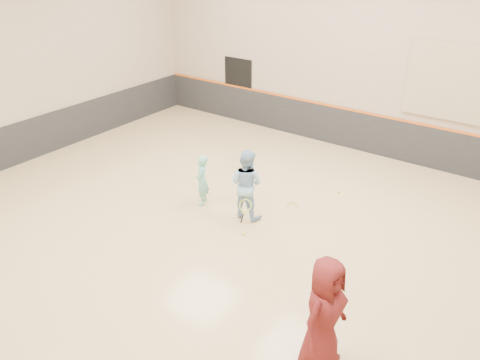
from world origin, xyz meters
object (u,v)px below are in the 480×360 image
Objects in this scene: young_man at (324,314)px; spare_racket at (293,204)px; instructor at (246,184)px; girl at (202,180)px.

young_man reaches higher than spare_racket.
instructor reaches higher than spare_racket.
young_man is (3.36, -2.81, 0.11)m from instructor.
girl is at bearing 65.02° from young_man.
girl is 0.76× the size of instructor.
young_man is 4.75m from spare_racket.
girl reaches higher than spare_racket.
young_man reaches higher than girl.
young_man is 3.02× the size of spare_racket.
spare_racket is (1.85, 1.17, -0.57)m from girl.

